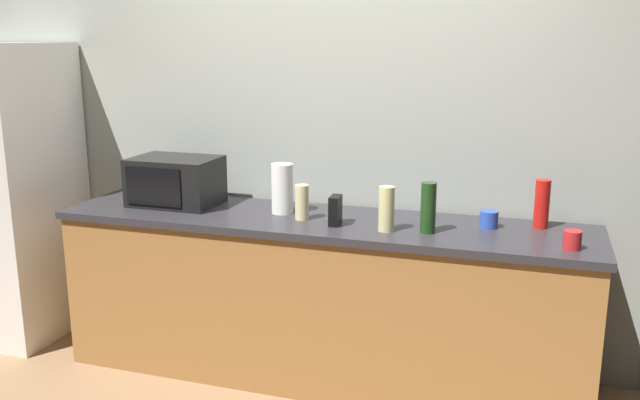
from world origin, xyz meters
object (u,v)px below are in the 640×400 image
at_px(paper_towel_roll, 282,189).
at_px(cordless_phone, 335,210).
at_px(bottle_hot_sauce, 542,204).
at_px(refrigerator, 5,192).
at_px(bottle_wine, 428,208).
at_px(bottle_vinegar, 386,209).
at_px(microwave, 175,181).
at_px(mug_red, 572,240).
at_px(bottle_hand_soap, 302,202).
at_px(mug_blue, 489,219).

bearing_deg(paper_towel_roll, cordless_phone, -22.68).
xyz_separation_m(cordless_phone, bottle_hot_sauce, (0.99, 0.26, 0.05)).
relative_size(refrigerator, bottle_wine, 7.21).
bearing_deg(cordless_phone, bottle_vinegar, -10.37).
distance_m(bottle_hot_sauce, bottle_wine, 0.58).
xyz_separation_m(microwave, cordless_phone, (0.99, -0.14, -0.06)).
height_order(refrigerator, paper_towel_roll, refrigerator).
relative_size(paper_towel_roll, bottle_wine, 1.08).
xyz_separation_m(refrigerator, mug_red, (3.29, -0.16, 0.04)).
relative_size(cordless_phone, mug_red, 1.75).
relative_size(microwave, paper_towel_roll, 1.78).
relative_size(cordless_phone, bottle_hand_soap, 0.81).
distance_m(microwave, bottle_hot_sauce, 1.99).
bearing_deg(mug_blue, bottle_hot_sauce, 17.39).
relative_size(mug_red, mug_blue, 0.94).
xyz_separation_m(refrigerator, mug_blue, (2.91, 0.09, 0.04)).
xyz_separation_m(paper_towel_roll, bottle_vinegar, (0.61, -0.17, -0.02)).
bearing_deg(bottle_vinegar, mug_blue, 24.60).
relative_size(microwave, bottle_wine, 1.92).
distance_m(bottle_wine, mug_blue, 0.34).
xyz_separation_m(microwave, bottle_vinegar, (1.26, -0.17, -0.02)).
distance_m(bottle_hot_sauce, bottle_vinegar, 0.78).
distance_m(refrigerator, bottle_vinegar, 2.44).
xyz_separation_m(bottle_vinegar, bottle_hand_soap, (-0.47, 0.08, -0.02)).
bearing_deg(bottle_wine, bottle_vinegar, -170.25).
bearing_deg(bottle_hot_sauce, paper_towel_roll, -174.79).
relative_size(bottle_wine, mug_blue, 2.75).
relative_size(paper_towel_roll, bottle_hot_sauce, 1.10).
height_order(bottle_vinegar, mug_blue, bottle_vinegar).
xyz_separation_m(cordless_phone, bottle_vinegar, (0.27, -0.03, 0.04)).
height_order(paper_towel_roll, bottle_hand_soap, paper_towel_roll).
bearing_deg(bottle_wine, mug_red, -5.87).
height_order(refrigerator, mug_red, refrigerator).
height_order(refrigerator, bottle_wine, refrigerator).
bearing_deg(bottle_wine, bottle_hand_soap, 176.22).
xyz_separation_m(bottle_hand_soap, mug_red, (1.33, -0.11, -0.05)).
xyz_separation_m(bottle_hot_sauce, bottle_wine, (-0.52, -0.26, 0.00)).
bearing_deg(mug_blue, bottle_vinegar, -155.40).
bearing_deg(bottle_wine, microwave, 174.64).
bearing_deg(mug_red, microwave, 174.48).
bearing_deg(bottle_hand_soap, mug_blue, 8.44).
xyz_separation_m(refrigerator, bottle_vinegar, (2.43, -0.12, 0.11)).
bearing_deg(bottle_wine, mug_blue, 33.56).
bearing_deg(cordless_phone, bottle_wine, -3.49).
height_order(bottle_hot_sauce, bottle_hand_soap, bottle_hot_sauce).
relative_size(bottle_hand_soap, mug_red, 2.16).
bearing_deg(mug_red, bottle_wine, 174.13).
bearing_deg(microwave, bottle_hand_soap, -6.67).
bearing_deg(bottle_hot_sauce, mug_red, -67.31).
relative_size(bottle_hot_sauce, mug_blue, 2.70).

